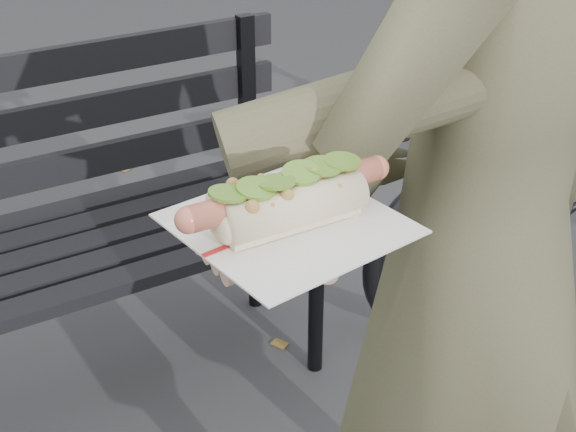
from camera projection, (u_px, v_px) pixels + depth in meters
name	position (u px, v px, depth m)	size (l,w,h in m)	color
park_bench	(4.00, 229.00, 1.80)	(1.50, 0.44, 0.88)	black
person	(476.00, 262.00, 1.13)	(0.60, 0.39, 1.65)	brown
held_hotdog	(401.00, 117.00, 0.87)	(0.62, 0.32, 0.20)	brown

